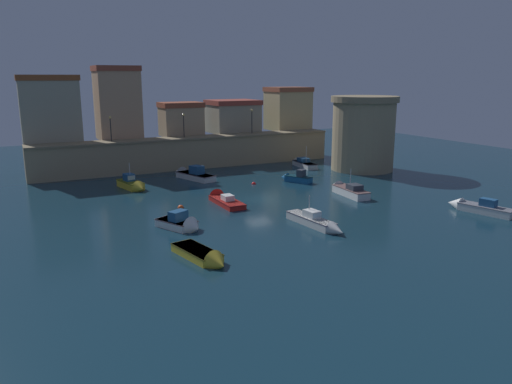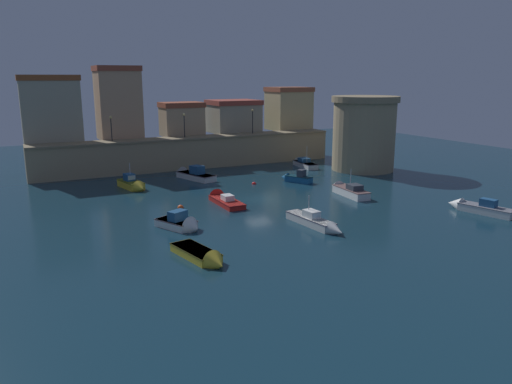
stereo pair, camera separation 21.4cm
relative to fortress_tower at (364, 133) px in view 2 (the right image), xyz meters
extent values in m
plane|color=#112D3D|center=(-20.07, -8.47, -4.97)|extent=(112.10, 112.10, 0.00)
cube|color=#9E8966|center=(-20.07, 11.86, -2.95)|extent=(41.94, 3.29, 4.04)
cube|color=#817053|center=(-20.07, 11.86, -0.81)|extent=(41.94, 3.59, 0.24)
cube|color=#A0987E|center=(-37.37, 15.02, 2.97)|extent=(7.04, 3.03, 7.80)
cube|color=brown|center=(-37.37, 15.02, 7.22)|extent=(7.32, 3.15, 0.70)
cube|color=tan|center=(-28.84, 15.92, 3.56)|extent=(5.50, 4.83, 8.99)
cube|color=brown|center=(-28.84, 15.92, 8.40)|extent=(5.72, 5.02, 0.70)
cube|color=tan|center=(-20.16, 15.57, 1.09)|extent=(5.62, 4.12, 4.05)
cube|color=brown|center=(-20.16, 15.57, 3.47)|extent=(5.84, 4.29, 0.70)
cube|color=gray|center=(-11.69, 16.44, 1.15)|extent=(6.89, 5.86, 4.17)
cube|color=brown|center=(-11.69, 16.44, 3.58)|extent=(7.16, 6.10, 0.70)
cube|color=tan|center=(-2.23, 16.17, 2.06)|extent=(5.98, 5.32, 5.99)
cube|color=brown|center=(-2.23, 16.17, 5.40)|extent=(6.21, 5.53, 0.70)
cylinder|color=#9E8966|center=(0.00, 0.00, -0.46)|extent=(8.21, 8.21, 9.03)
cylinder|color=#867556|center=(0.00, 0.00, 4.45)|extent=(8.86, 8.86, 0.80)
cylinder|color=black|center=(-30.73, 11.86, 0.75)|extent=(0.12, 0.12, 2.88)
sphere|color=#F9D172|center=(-30.73, 11.86, 2.34)|extent=(0.32, 0.32, 0.32)
cylinder|color=black|center=(-21.05, 11.86, 0.75)|extent=(0.12, 0.12, 2.88)
sphere|color=#F9D172|center=(-21.05, 11.86, 2.34)|extent=(0.32, 0.32, 0.32)
cylinder|color=black|center=(-10.74, 11.86, 0.90)|extent=(0.12, 0.12, 3.18)
sphere|color=#F9D172|center=(-10.74, 11.86, 2.64)|extent=(0.32, 0.32, 0.32)
cube|color=silver|center=(-20.28, -18.60, -4.64)|extent=(1.77, 5.46, 0.67)
cone|color=silver|center=(-19.96, -21.92, -4.64)|extent=(1.33, 1.51, 1.20)
cube|color=#4C495D|center=(-20.28, -18.60, -4.34)|extent=(1.80, 5.57, 0.08)
cube|color=silver|center=(-20.27, -18.72, -3.99)|extent=(1.08, 1.50, 0.62)
cube|color=#99B7C6|center=(-20.20, -19.42, -3.96)|extent=(0.85, 0.14, 0.37)
cylinder|color=#B2B2B7|center=(-20.30, -18.35, -3.38)|extent=(0.08, 0.08, 1.84)
cube|color=silver|center=(-5.89, 5.07, -4.63)|extent=(1.93, 4.85, 0.69)
cone|color=silver|center=(-5.64, 8.04, -4.63)|extent=(1.56, 1.45, 1.45)
cube|color=#565263|center=(-5.89, 5.07, -4.32)|extent=(1.97, 4.95, 0.08)
cube|color=navy|center=(-5.86, 5.48, -4.01)|extent=(1.39, 1.72, 0.55)
cube|color=#99B7C6|center=(-5.79, 6.29, -3.98)|extent=(1.13, 0.16, 0.33)
cylinder|color=#B2B2B7|center=(-5.92, 4.70, -3.12)|extent=(0.08, 0.08, 2.33)
cube|color=white|center=(-10.79, -11.69, -4.56)|extent=(1.95, 5.06, 0.83)
cone|color=white|center=(-10.54, -8.58, -4.56)|extent=(1.59, 1.50, 1.49)
cube|color=brown|center=(-10.79, -11.69, -4.19)|extent=(1.99, 5.16, 0.08)
cube|color=#333842|center=(-10.84, -12.37, -3.87)|extent=(1.38, 1.57, 0.56)
cube|color=#99B7C6|center=(-10.78, -11.64, -3.84)|extent=(1.14, 0.15, 0.33)
cylinder|color=#B2B2B7|center=(-10.78, -11.55, -3.11)|extent=(0.08, 0.08, 2.08)
cube|color=gold|center=(-30.66, 2.64, -4.57)|extent=(2.37, 4.21, 0.81)
cone|color=gold|center=(-30.16, 0.20, -4.57)|extent=(1.71, 1.40, 1.52)
cube|color=#535810|center=(-30.66, 2.64, -4.21)|extent=(2.42, 4.30, 0.08)
cube|color=navy|center=(-30.73, 2.93, -3.77)|extent=(1.21, 1.44, 0.80)
cube|color=#99B7C6|center=(-30.60, 2.31, -3.73)|extent=(0.87, 0.24, 0.48)
cylinder|color=#B2B2B7|center=(-30.67, 2.65, -3.12)|extent=(0.08, 0.08, 2.08)
cube|color=#195689|center=(-12.04, -3.24, -4.59)|extent=(2.55, 3.40, 0.76)
cone|color=#195689|center=(-12.97, -1.47, -4.59)|extent=(1.43, 1.33, 1.15)
cube|color=#0C2F3C|center=(-12.04, -3.24, -4.25)|extent=(2.61, 3.47, 0.08)
cube|color=#333842|center=(-11.88, -3.55, -3.81)|extent=(1.24, 1.13, 0.81)
cube|color=#99B7C6|center=(-12.05, -3.22, -3.77)|extent=(0.83, 0.47, 0.49)
cube|color=red|center=(-23.94, -9.16, -4.72)|extent=(1.77, 5.26, 0.51)
cone|color=red|center=(-23.96, -5.89, -4.72)|extent=(1.66, 1.41, 1.65)
cube|color=#660B0D|center=(-23.94, -9.16, -4.51)|extent=(1.81, 5.36, 0.08)
cube|color=silver|center=(-23.94, -9.37, -4.20)|extent=(0.97, 1.26, 0.53)
cube|color=#99B7C6|center=(-23.94, -8.74, -4.18)|extent=(0.87, 0.07, 0.32)
cube|color=silver|center=(-22.41, 3.90, -4.61)|extent=(3.53, 5.86, 0.73)
cone|color=silver|center=(-23.52, 7.15, -4.61)|extent=(2.10, 1.89, 1.74)
cube|color=slate|center=(-22.41, 3.90, -4.29)|extent=(3.60, 5.98, 0.08)
cube|color=navy|center=(-22.33, 3.67, -3.75)|extent=(1.67, 1.89, 1.00)
cube|color=#99B7C6|center=(-22.59, 4.42, -3.70)|extent=(1.06, 0.41, 0.60)
cube|color=white|center=(-30.72, -14.24, -4.65)|extent=(3.09, 3.77, 0.66)
cone|color=white|center=(-29.84, -16.10, -4.65)|extent=(1.99, 1.59, 1.77)
cube|color=#715A63|center=(-30.72, -14.24, -4.36)|extent=(3.16, 3.85, 0.08)
cube|color=navy|center=(-30.63, -14.44, -3.91)|extent=(1.74, 1.47, 0.82)
cube|color=white|center=(-3.99, -22.93, -4.61)|extent=(2.65, 5.02, 0.73)
cone|color=white|center=(-4.74, -20.00, -4.61)|extent=(1.71, 1.66, 1.41)
cube|color=slate|center=(-3.99, -22.93, -4.29)|extent=(2.70, 5.12, 0.08)
cube|color=navy|center=(-3.95, -23.06, -3.90)|extent=(1.15, 1.56, 0.70)
cube|color=#99B7C6|center=(-4.13, -22.38, -3.86)|extent=(0.74, 0.24, 0.42)
cube|color=gold|center=(-31.63, -21.55, -4.68)|extent=(2.49, 4.54, 0.59)
cone|color=gold|center=(-31.09, -24.19, -4.68)|extent=(1.78, 1.49, 1.57)
cube|color=brown|center=(-31.63, -21.55, -4.42)|extent=(2.54, 4.63, 0.08)
sphere|color=#EA4C19|center=(-28.40, -8.29, -4.97)|extent=(0.58, 0.58, 0.58)
sphere|color=red|center=(-17.28, -1.77, -4.97)|extent=(0.52, 0.52, 0.52)
camera|label=1|loc=(-42.68, -52.56, 7.27)|focal=34.76mm
camera|label=2|loc=(-42.49, -52.65, 7.27)|focal=34.76mm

